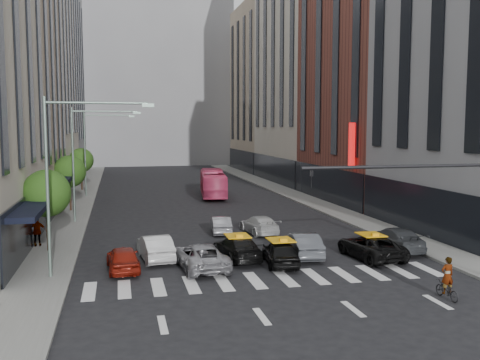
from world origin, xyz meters
TOP-DOWN VIEW (x-y plane):
  - ground at (0.00, 0.00)m, footprint 160.00×160.00m
  - sidewalk_left at (-11.50, 30.00)m, footprint 3.00×96.00m
  - sidewalk_right at (11.50, 30.00)m, footprint 3.00×96.00m
  - building_left_b at (-17.00, 28.00)m, footprint 8.00×16.00m
  - building_left_c at (-17.00, 46.00)m, footprint 8.00×20.00m
  - building_left_d at (-17.00, 65.00)m, footprint 8.00×18.00m
  - building_right_a at (17.00, 10.00)m, footprint 8.00×16.00m
  - building_right_b at (17.00, 27.00)m, footprint 8.00×18.00m
  - building_right_c at (17.00, 46.00)m, footprint 8.00×20.00m
  - building_right_d at (17.00, 65.00)m, footprint 8.00×18.00m
  - building_far at (0.00, 85.00)m, footprint 30.00×10.00m
  - tree_near at (-11.80, 10.00)m, footprint 2.88×2.88m
  - tree_mid at (-11.80, 26.00)m, footprint 2.88×2.88m
  - tree_far at (-11.80, 42.00)m, footprint 2.88×2.88m
  - streetlamp_near at (-10.04, 4.00)m, footprint 5.38×0.25m
  - streetlamp_mid at (-10.04, 20.00)m, footprint 5.38×0.25m
  - streetlamp_far at (-10.04, 36.00)m, footprint 5.38×0.25m
  - traffic_signal at (7.69, -1.00)m, footprint 10.10×0.20m
  - liberty_sign at (12.60, 20.00)m, footprint 0.30×0.70m
  - car_red at (-7.40, 4.76)m, footprint 1.88×4.12m
  - car_white_front at (-5.57, 6.82)m, footprint 2.03×4.58m
  - car_silver at (-3.30, 4.27)m, footprint 2.72×5.20m
  - taxi_left at (-0.93, 5.82)m, footprint 2.36×4.89m
  - taxi_center at (1.12, 4.02)m, footprint 2.15×4.31m
  - car_grey_mid at (2.97, 5.58)m, footprint 1.97×4.57m
  - taxi_right at (6.70, 4.32)m, footprint 2.70×5.18m
  - car_grey_curb at (9.12, 5.85)m, footprint 2.12×5.03m
  - car_row2_left at (-0.44, 13.49)m, footprint 1.70×3.90m
  - car_row2_right at (2.25, 12.82)m, footprint 2.29×4.62m
  - bus at (2.52, 33.39)m, footprint 3.73×10.70m
  - motorcycle at (6.63, -3.22)m, footprint 0.60×1.59m
  - rider at (6.63, -3.22)m, footprint 0.62×0.42m
  - pedestrian_far at (-12.60, 11.33)m, footprint 1.12×0.48m

SIDE VIEW (x-z plane):
  - ground at x=0.00m, z-range 0.00..0.00m
  - sidewalk_left at x=-11.50m, z-range 0.00..0.15m
  - sidewalk_right at x=11.50m, z-range 0.00..0.15m
  - motorcycle at x=6.63m, z-range 0.00..0.83m
  - car_row2_left at x=-0.44m, z-range 0.00..1.25m
  - car_row2_right at x=2.25m, z-range 0.00..1.29m
  - car_red at x=-7.40m, z-range 0.00..1.37m
  - taxi_left at x=-0.93m, z-range 0.00..1.37m
  - taxi_right at x=6.70m, z-range 0.00..1.39m
  - car_silver at x=-3.30m, z-range 0.00..1.40m
  - taxi_center at x=1.12m, z-range 0.00..1.41m
  - car_grey_curb at x=9.12m, z-range 0.00..1.45m
  - car_white_front at x=-5.57m, z-range 0.00..1.46m
  - car_grey_mid at x=2.97m, z-range 0.00..1.46m
  - pedestrian_far at x=-12.60m, z-range 0.15..2.05m
  - bus at x=2.52m, z-range 0.00..2.92m
  - rider at x=6.63m, z-range 0.83..2.50m
  - tree_near at x=-11.80m, z-range 1.18..6.13m
  - tree_mid at x=-11.80m, z-range 1.18..6.13m
  - tree_far at x=-11.80m, z-range 1.18..6.13m
  - traffic_signal at x=7.69m, z-range 1.47..7.47m
  - streetlamp_near at x=-10.04m, z-range 1.40..10.40m
  - streetlamp_mid at x=-10.04m, z-range 1.40..10.40m
  - streetlamp_far at x=-10.04m, z-range 1.40..10.40m
  - liberty_sign at x=12.60m, z-range 4.00..8.00m
  - building_left_b at x=-17.00m, z-range 0.00..24.00m
  - building_right_b at x=17.00m, z-range 0.00..26.00m
  - building_right_d at x=17.00m, z-range 0.00..28.00m
  - building_left_d at x=-17.00m, z-range 0.00..30.00m
  - building_right_a at x=17.00m, z-range 0.00..32.00m
  - building_left_c at x=-17.00m, z-range 0.00..36.00m
  - building_far at x=0.00m, z-range 0.00..36.00m
  - building_right_c at x=17.00m, z-range 0.00..40.00m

